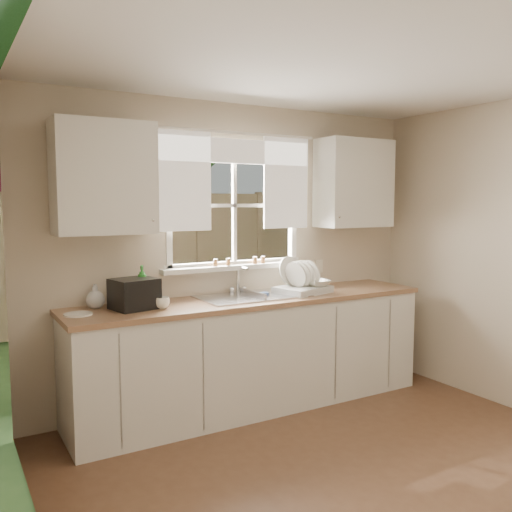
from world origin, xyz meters
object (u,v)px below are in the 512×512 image
soap_bottle_a (142,286)px  cup (162,303)px  dish_rack (302,285)px  black_appliance (134,294)px

soap_bottle_a → cup: size_ratio=2.84×
dish_rack → cup: dish_rack is taller
soap_bottle_a → black_appliance: soap_bottle_a is taller
dish_rack → cup: size_ratio=4.72×
cup → black_appliance: black_appliance is taller
dish_rack → black_appliance: (-1.44, 0.05, 0.04)m
black_appliance → dish_rack: bearing=-13.9°
soap_bottle_a → black_appliance: (-0.09, -0.08, -0.04)m
soap_bottle_a → dish_rack: bearing=16.4°
cup → black_appliance: 0.21m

